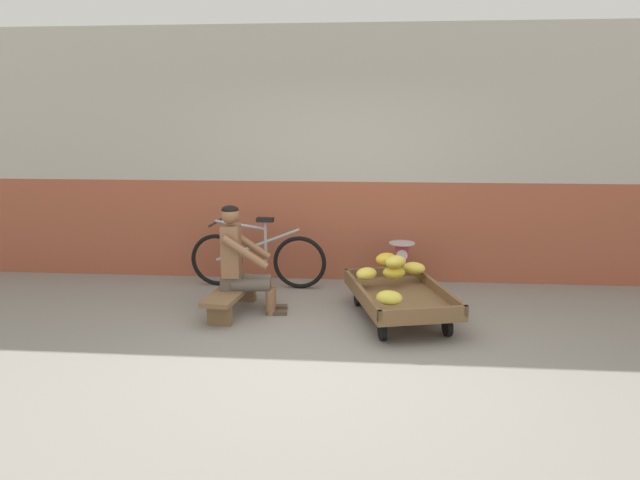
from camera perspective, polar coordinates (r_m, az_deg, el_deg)
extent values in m
plane|color=gray|center=(4.91, 0.36, -11.98)|extent=(80.00, 80.00, 0.00)
cube|color=#A35138|center=(7.24, 1.94, 1.10)|extent=(16.00, 0.30, 1.25)
cube|color=#B7B2A8|center=(7.10, 2.03, 13.43)|extent=(16.00, 0.30, 1.85)
cube|color=brown|center=(5.82, 7.99, -5.73)|extent=(1.17, 1.60, 0.05)
cube|color=brown|center=(5.69, 4.14, -5.25)|extent=(0.39, 1.41, 0.10)
cube|color=brown|center=(5.92, 11.72, -4.78)|extent=(0.39, 1.41, 0.10)
cube|color=brown|center=(6.44, 6.16, -3.22)|extent=(0.82, 0.24, 0.10)
cube|color=brown|center=(5.17, 10.33, -7.26)|extent=(0.82, 0.24, 0.10)
cylinder|color=black|center=(6.24, 3.80, -5.78)|extent=(0.09, 0.19, 0.18)
cylinder|color=black|center=(6.41, 9.31, -5.43)|extent=(0.09, 0.19, 0.18)
cylinder|color=black|center=(5.32, 6.29, -9.06)|extent=(0.09, 0.19, 0.18)
cylinder|color=black|center=(5.52, 12.67, -8.50)|extent=(0.09, 0.19, 0.18)
ellipsoid|color=yellow|center=(5.93, 4.69, -3.39)|extent=(0.30, 0.30, 0.13)
ellipsoid|color=gold|center=(6.00, 7.43, -3.25)|extent=(0.28, 0.23, 0.13)
ellipsoid|color=yellow|center=(6.21, 9.43, -2.80)|extent=(0.28, 0.24, 0.13)
ellipsoid|color=gold|center=(5.17, 6.97, -5.78)|extent=(0.28, 0.23, 0.13)
ellipsoid|color=yellow|center=(5.95, 7.59, -2.17)|extent=(0.30, 0.29, 0.13)
ellipsoid|color=gold|center=(6.06, 6.65, -1.90)|extent=(0.30, 0.29, 0.13)
cube|color=brown|center=(6.04, -8.77, -4.97)|extent=(0.42, 1.13, 0.05)
cube|color=brown|center=(6.43, -7.55, -5.14)|extent=(0.25, 0.11, 0.22)
cube|color=brown|center=(5.74, -10.04, -7.35)|extent=(0.25, 0.11, 0.22)
cylinder|color=brown|center=(6.12, -4.90, -5.71)|extent=(0.10, 0.10, 0.27)
cube|color=#4C3D2D|center=(6.16, -4.32, -6.73)|extent=(0.23, 0.11, 0.04)
cylinder|color=brown|center=(6.09, -6.81, -4.05)|extent=(0.41, 0.17, 0.13)
cylinder|color=brown|center=(5.95, -4.99, -6.24)|extent=(0.10, 0.10, 0.27)
cube|color=#4C3D2D|center=(5.99, -4.39, -7.29)|extent=(0.23, 0.11, 0.04)
cylinder|color=brown|center=(5.91, -6.96, -4.54)|extent=(0.41, 0.17, 0.13)
cube|color=brown|center=(6.02, -8.80, -4.11)|extent=(0.25, 0.30, 0.14)
cube|color=brown|center=(5.93, -8.90, -1.05)|extent=(0.21, 0.34, 0.52)
cylinder|color=brown|center=(6.10, -7.19, -0.37)|extent=(0.48, 0.13, 0.36)
cylinder|color=brown|center=(5.71, -7.56, -1.24)|extent=(0.48, 0.13, 0.36)
sphere|color=brown|center=(5.86, -9.02, 2.53)|extent=(0.19, 0.19, 0.19)
ellipsoid|color=black|center=(5.85, -9.03, 3.03)|extent=(0.17, 0.17, 0.09)
cube|color=#19847F|center=(6.77, 8.12, -3.91)|extent=(0.36, 0.28, 0.30)
cylinder|color=#28282D|center=(6.73, 8.16, -2.56)|extent=(0.20, 0.20, 0.03)
cube|color=#C6384C|center=(6.70, 8.20, -1.44)|extent=(0.16, 0.10, 0.24)
cylinder|color=white|center=(6.64, 8.22, -1.55)|extent=(0.13, 0.01, 0.13)
cylinder|color=#B2B5BA|center=(6.67, 8.23, -0.31)|extent=(0.30, 0.30, 0.01)
torus|color=black|center=(7.02, -10.32, -1.98)|extent=(0.64, 0.08, 0.64)
torus|color=black|center=(6.79, -2.06, -2.27)|extent=(0.64, 0.08, 0.64)
cylinder|color=#9EA0A5|center=(6.84, -6.30, -0.50)|extent=(1.03, 0.08, 0.43)
cylinder|color=#9EA0A5|center=(6.81, -5.49, -0.20)|extent=(0.04, 0.04, 0.48)
cylinder|color=#9EA0A5|center=(6.84, -8.02, 1.51)|extent=(0.62, 0.06, 0.12)
cube|color=black|center=(6.76, -5.53, 2.04)|extent=(0.20, 0.11, 0.05)
cylinder|color=black|center=(6.92, -10.46, 1.72)|extent=(0.05, 0.48, 0.03)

